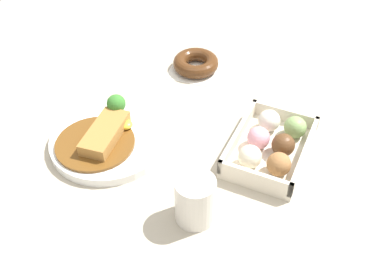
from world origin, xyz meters
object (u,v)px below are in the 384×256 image
Objects in this scene: chocolate_ring_donut at (196,63)px; coffee_mug at (195,200)px; curry_plate at (108,138)px; donut_box at (271,145)px.

coffee_mug is at bearing 24.00° from chocolate_ring_donut.
curry_plate is at bearing -111.84° from coffee_mug.
chocolate_ring_donut is 0.44m from coffee_mug.
coffee_mug is (0.09, 0.23, 0.03)m from curry_plate.
curry_plate is at bearing -70.91° from donut_box.
curry_plate is 0.31m from chocolate_ring_donut.
coffee_mug is at bearing -19.83° from donut_box.
curry_plate is at bearing -9.44° from chocolate_ring_donut.
donut_box is at bearing 160.17° from coffee_mug.
donut_box is 0.21m from coffee_mug.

